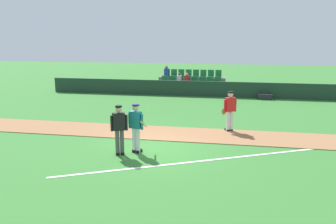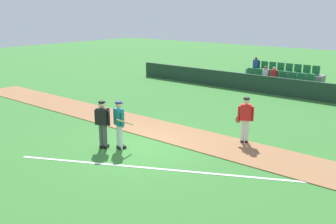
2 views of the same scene
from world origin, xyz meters
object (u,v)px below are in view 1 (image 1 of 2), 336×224
Objects in this scene: batter_teal_jersey at (136,126)px; runner_red_jersey at (230,110)px; equipment_bag at (265,97)px; umpire_home_plate at (119,127)px.

runner_red_jersey is (3.20, 3.38, -0.01)m from batter_teal_jersey.
umpire_home_plate is at bearing -116.52° from equipment_bag.
umpire_home_plate is (-0.51, -0.33, 0.03)m from batter_teal_jersey.
batter_teal_jersey and runner_red_jersey have the same top height.
batter_teal_jersey and umpire_home_plate have the same top height.
equipment_bag is at bearing 74.74° from runner_red_jersey.
runner_red_jersey is at bearing 45.00° from umpire_home_plate.
umpire_home_plate is 5.24m from runner_red_jersey.
runner_red_jersey is (3.71, 3.71, -0.04)m from umpire_home_plate.
umpire_home_plate is at bearing -135.00° from runner_red_jersey.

